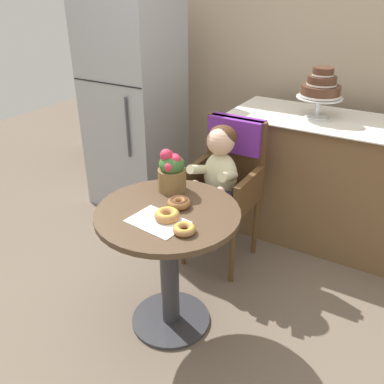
{
  "coord_description": "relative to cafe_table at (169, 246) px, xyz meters",
  "views": [
    {
      "loc": [
        1.01,
        -1.45,
        1.74
      ],
      "look_at": [
        0.05,
        0.15,
        0.77
      ],
      "focal_mm": 38.88,
      "sensor_mm": 36.0,
      "label": 1
    }
  ],
  "objects": [
    {
      "name": "ground_plane",
      "position": [
        0.0,
        0.0,
        -0.51
      ],
      "size": [
        8.0,
        8.0,
        0.0
      ],
      "primitive_type": "plane",
      "color": "#6B5B4C"
    },
    {
      "name": "back_wall",
      "position": [
        0.0,
        1.85,
        0.84
      ],
      "size": [
        4.8,
        0.1,
        2.7
      ],
      "primitive_type": "cube",
      "color": "tan",
      "rests_on": "ground"
    },
    {
      "name": "cafe_table",
      "position": [
        0.0,
        0.0,
        0.0
      ],
      "size": [
        0.72,
        0.72,
        0.72
      ],
      "color": "#4C3826",
      "rests_on": "ground"
    },
    {
      "name": "wicker_chair",
      "position": [
        -0.04,
        0.76,
        0.13
      ],
      "size": [
        0.42,
        0.45,
        0.95
      ],
      "rotation": [
        0.0,
        0.0,
        -0.12
      ],
      "color": "brown",
      "rests_on": "ground"
    },
    {
      "name": "seated_child",
      "position": [
        -0.04,
        0.61,
        0.17
      ],
      "size": [
        0.27,
        0.32,
        0.73
      ],
      "color": "beige",
      "rests_on": "ground"
    },
    {
      "name": "paper_napkin",
      "position": [
        0.02,
        -0.11,
        0.21
      ],
      "size": [
        0.29,
        0.22,
        0.0
      ],
      "primitive_type": "cube",
      "rotation": [
        0.0,
        0.0,
        -0.12
      ],
      "color": "white",
      "rests_on": "cafe_table"
    },
    {
      "name": "donut_front",
      "position": [
        0.03,
        0.06,
        0.24
      ],
      "size": [
        0.12,
        0.12,
        0.05
      ],
      "color": "#936033",
      "rests_on": "cafe_table"
    },
    {
      "name": "donut_mid",
      "position": [
        0.04,
        -0.07,
        0.24
      ],
      "size": [
        0.12,
        0.12,
        0.05
      ],
      "color": "#AD7542",
      "rests_on": "cafe_table"
    },
    {
      "name": "donut_side",
      "position": [
        0.17,
        -0.12,
        0.23
      ],
      "size": [
        0.11,
        0.11,
        0.04
      ],
      "color": "#AD7542",
      "rests_on": "cafe_table"
    },
    {
      "name": "flower_vase",
      "position": [
        -0.1,
        0.2,
        0.32
      ],
      "size": [
        0.15,
        0.15,
        0.23
      ],
      "color": "brown",
      "rests_on": "cafe_table"
    },
    {
      "name": "display_counter",
      "position": [
        0.55,
        1.3,
        -0.05
      ],
      "size": [
        1.56,
        0.62,
        0.9
      ],
      "color": "brown",
      "rests_on": "ground"
    },
    {
      "name": "tiered_cake_stand",
      "position": [
        0.34,
        1.3,
        0.59
      ],
      "size": [
        0.3,
        0.3,
        0.33
      ],
      "color": "silver",
      "rests_on": "display_counter"
    },
    {
      "name": "refrigerator",
      "position": [
        -1.05,
        1.1,
        0.34
      ],
      "size": [
        0.64,
        0.63,
        1.7
      ],
      "color": "#9EA0A5",
      "rests_on": "ground"
    }
  ]
}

